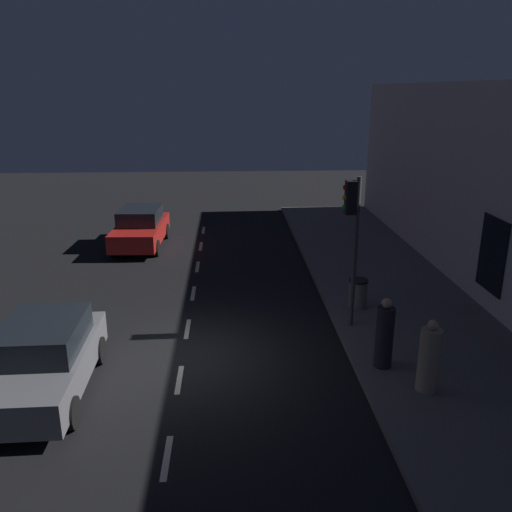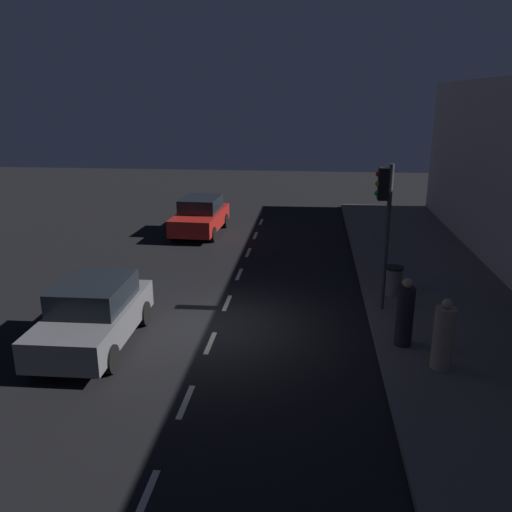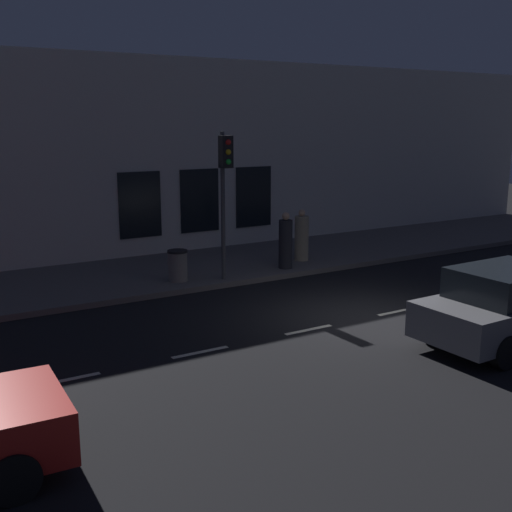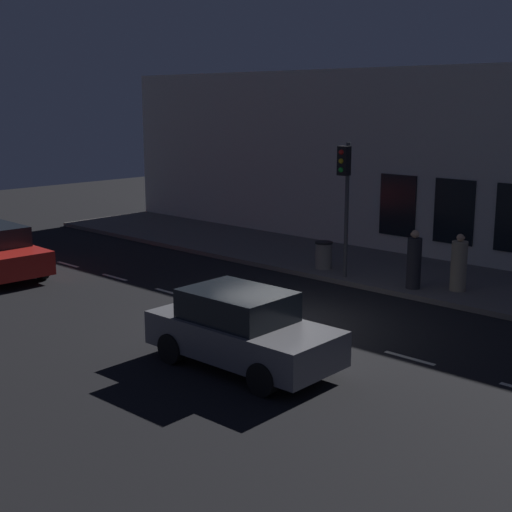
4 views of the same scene
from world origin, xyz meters
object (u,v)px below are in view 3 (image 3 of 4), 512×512
object	(u,v)px
parked_car_0	(509,306)
pedestrian_0	(285,243)
traffic_light	(225,175)
pedestrian_1	(302,237)
trash_bin	(178,265)

from	to	relation	value
parked_car_0	pedestrian_0	distance (m)	7.39
traffic_light	pedestrian_1	distance (m)	4.00
parked_car_0	pedestrian_1	bearing A→B (deg)	174.77
traffic_light	pedestrian_1	world-z (taller)	traffic_light
traffic_light	pedestrian_1	bearing A→B (deg)	-73.04
traffic_light	parked_car_0	distance (m)	7.84
traffic_light	pedestrian_0	xyz separation A→B (m)	(0.35, -2.19, -2.11)
pedestrian_1	trash_bin	size ratio (longest dim) A/B	1.88
parked_car_0	traffic_light	bearing A→B (deg)	-160.48
traffic_light	pedestrian_0	size ratio (longest dim) A/B	2.40
parked_car_0	pedestrian_1	distance (m)	8.04
traffic_light	pedestrian_0	world-z (taller)	traffic_light
pedestrian_0	pedestrian_1	xyz separation A→B (m)	(0.64, -1.03, -0.04)
pedestrian_1	trash_bin	bearing A→B (deg)	-122.93
parked_car_0	trash_bin	bearing A→B (deg)	-154.49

